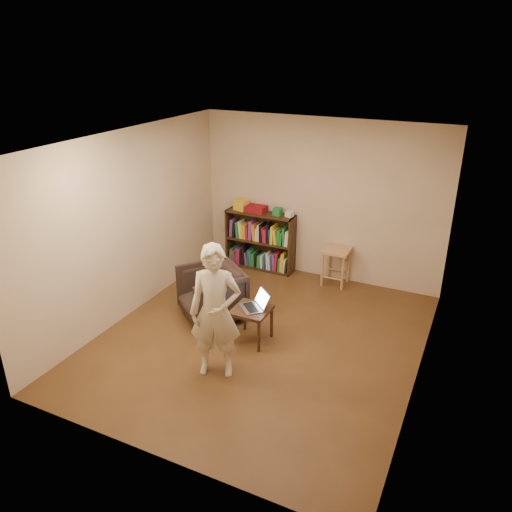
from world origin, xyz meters
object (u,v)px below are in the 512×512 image
at_px(bookshelf, 260,244).
at_px(side_table, 251,314).
at_px(stool, 336,256).
at_px(person, 215,312).
at_px(armchair, 212,293).
at_px(laptop, 256,304).

distance_m(bookshelf, side_table, 2.33).
height_order(stool, side_table, stool).
bearing_deg(side_table, stool, 76.98).
distance_m(bookshelf, person, 3.07).
height_order(side_table, person, person).
bearing_deg(stool, bookshelf, 177.31).
bearing_deg(armchair, bookshelf, 131.96).
bearing_deg(side_table, laptop, 53.95).
bearing_deg(laptop, person, -54.16).
xyz_separation_m(armchair, laptop, (0.81, -0.26, 0.15)).
height_order(bookshelf, person, person).
height_order(laptop, person, person).
distance_m(laptop, person, 0.89).
relative_size(stool, person, 0.38).
xyz_separation_m(armchair, person, (0.71, -1.09, 0.44)).
height_order(stool, laptop, laptop).
xyz_separation_m(bookshelf, person, (0.81, -2.94, 0.37)).
bearing_deg(side_table, armchair, 158.17).
height_order(armchair, person, person).
distance_m(armchair, person, 1.37).
height_order(armchair, laptop, armchair).
bearing_deg(bookshelf, armchair, -86.75).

